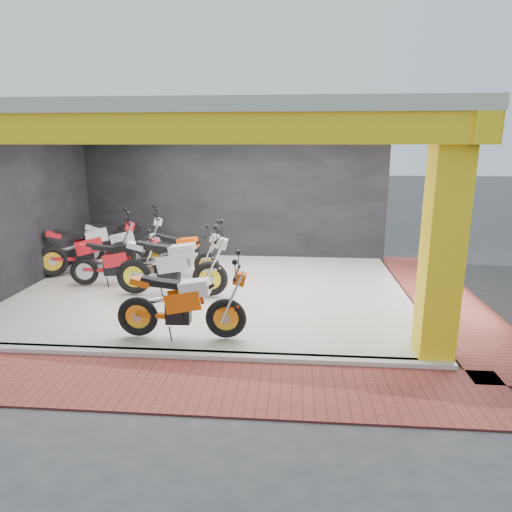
{
  "coord_description": "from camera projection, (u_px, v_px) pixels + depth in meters",
  "views": [
    {
      "loc": [
        1.68,
        -7.14,
        3.11
      ],
      "look_at": [
        0.92,
        1.78,
        0.9
      ],
      "focal_mm": 32.0,
      "sensor_mm": 36.0,
      "label": 1
    }
  ],
  "objects": [
    {
      "name": "header_beam_right",
      "position": [
        419.0,
        133.0,
        8.61
      ],
      "size": [
        0.3,
        6.4,
        0.4
      ],
      "primitive_type": "cube",
      "color": "yellow",
      "rests_on": "corner_column"
    },
    {
      "name": "back_wall",
      "position": [
        232.0,
        195.0,
        12.3
      ],
      "size": [
        8.2,
        0.2,
        3.5
      ],
      "primitive_type": "cube",
      "color": "black",
      "rests_on": "ground"
    },
    {
      "name": "moto_row_a",
      "position": [
        210.0,
        262.0,
        9.02
      ],
      "size": [
        2.42,
        0.91,
        1.48
      ],
      "primitive_type": null,
      "rotation": [
        0.0,
        0.0,
        -0.01
      ],
      "color": "#AFB1B7",
      "rests_on": "showroom_floor"
    },
    {
      "name": "moto_row_d",
      "position": [
        149.0,
        235.0,
        11.84
      ],
      "size": [
        2.42,
        1.67,
        1.39
      ],
      "primitive_type": null,
      "rotation": [
        0.0,
        0.0,
        0.4
      ],
      "color": "#B2B5BB",
      "rests_on": "showroom_floor"
    },
    {
      "name": "ground",
      "position": [
        193.0,
        331.0,
        7.79
      ],
      "size": [
        80.0,
        80.0,
        0.0
      ],
      "primitive_type": "plane",
      "color": "#2D2D30",
      "rests_on": "ground"
    },
    {
      "name": "corner_column",
      "position": [
        443.0,
        244.0,
        6.34
      ],
      "size": [
        0.5,
        0.5,
        3.5
      ],
      "primitive_type": "cube",
      "color": "yellow",
      "rests_on": "ground"
    },
    {
      "name": "moto_row_b",
      "position": [
        145.0,
        257.0,
        9.86
      ],
      "size": [
        2.1,
        1.02,
        1.23
      ],
      "primitive_type": null,
      "rotation": [
        0.0,
        0.0,
        0.14
      ],
      "color": "red",
      "rests_on": "showroom_floor"
    },
    {
      "name": "floor_kerb",
      "position": [
        178.0,
        355.0,
        6.79
      ],
      "size": [
        8.0,
        0.2,
        0.1
      ],
      "primitive_type": "cube",
      "color": "white",
      "rests_on": "ground"
    },
    {
      "name": "paver_right",
      "position": [
        445.0,
        299.0,
        9.33
      ],
      "size": [
        1.4,
        7.0,
        0.03
      ],
      "primitive_type": "cube",
      "color": "maroon",
      "rests_on": "ground"
    },
    {
      "name": "showroom_floor",
      "position": [
        214.0,
        291.0,
        9.71
      ],
      "size": [
        8.0,
        6.0,
        0.1
      ],
      "primitive_type": "cube",
      "color": "white",
      "rests_on": "ground"
    },
    {
      "name": "moto_row_e",
      "position": [
        120.0,
        242.0,
        10.92
      ],
      "size": [
        2.5,
        1.81,
        1.44
      ],
      "primitive_type": null,
      "rotation": [
        0.0,
        0.0,
        0.45
      ],
      "color": "red",
      "rests_on": "showroom_floor"
    },
    {
      "name": "showroom_ceiling",
      "position": [
        210.0,
        118.0,
        8.86
      ],
      "size": [
        8.4,
        6.4,
        0.2
      ],
      "primitive_type": "cube",
      "color": "beige",
      "rests_on": "corner_column"
    },
    {
      "name": "header_beam_front",
      "position": [
        169.0,
        129.0,
        6.03
      ],
      "size": [
        8.4,
        0.3,
        0.4
      ],
      "primitive_type": "cube",
      "color": "yellow",
      "rests_on": "corner_column"
    },
    {
      "name": "left_wall",
      "position": [
        20.0,
        210.0,
        9.64
      ],
      "size": [
        0.2,
        6.2,
        3.5
      ],
      "primitive_type": "cube",
      "color": "black",
      "rests_on": "ground"
    },
    {
      "name": "paver_front",
      "position": [
        164.0,
        384.0,
        6.05
      ],
      "size": [
        9.0,
        1.4,
        0.03
      ],
      "primitive_type": "cube",
      "color": "maroon",
      "rests_on": "ground"
    },
    {
      "name": "moto_hero",
      "position": [
        226.0,
        299.0,
        7.07
      ],
      "size": [
        2.19,
        0.87,
        1.32
      ],
      "primitive_type": null,
      "rotation": [
        0.0,
        0.0,
        0.03
      ],
      "color": "#E55109",
      "rests_on": "showroom_floor"
    },
    {
      "name": "moto_row_c",
      "position": [
        206.0,
        252.0,
        10.26
      ],
      "size": [
        2.22,
        1.27,
        1.28
      ],
      "primitive_type": null,
      "rotation": [
        0.0,
        0.0,
        -0.25
      ],
      "color": "#989B9F",
      "rests_on": "showroom_floor"
    }
  ]
}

